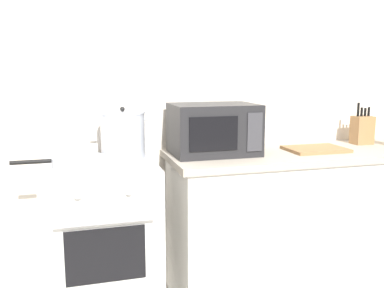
{
  "coord_description": "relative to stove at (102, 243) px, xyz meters",
  "views": [
    {
      "loc": [
        -0.47,
        -1.7,
        1.41
      ],
      "look_at": [
        0.17,
        0.6,
        1.0
      ],
      "focal_mm": 39.78,
      "sensor_mm": 36.0,
      "label": 1
    }
  ],
  "objects": [
    {
      "name": "stove",
      "position": [
        0.0,
        0.0,
        0.0
      ],
      "size": [
        0.6,
        0.64,
        0.92
      ],
      "color": "white",
      "rests_on": "ground_plane"
    },
    {
      "name": "frying_pan",
      "position": [
        -0.11,
        -0.04,
        0.48
      ],
      "size": [
        0.47,
        0.27,
        0.05
      ],
      "color": "silver",
      "rests_on": "stove"
    },
    {
      "name": "knife_block",
      "position": [
        1.77,
        0.14,
        0.56
      ],
      "size": [
        0.13,
        0.1,
        0.28
      ],
      "color": "#997047",
      "rests_on": "countertop_right"
    },
    {
      "name": "back_wall",
      "position": [
        0.65,
        0.37,
        0.79
      ],
      "size": [
        4.4,
        0.1,
        2.5
      ],
      "primitive_type": "cube",
      "color": "silver",
      "rests_on": "ground_plane"
    },
    {
      "name": "microwave",
      "position": [
        0.68,
        0.08,
        0.61
      ],
      "size": [
        0.5,
        0.37,
        0.3
      ],
      "color": "#232326",
      "rests_on": "countertop_right"
    },
    {
      "name": "lower_cabinet_right",
      "position": [
        1.25,
        0.02,
        -0.02
      ],
      "size": [
        1.64,
        0.56,
        0.88
      ],
      "primitive_type": "cube",
      "color": "white",
      "rests_on": "ground_plane"
    },
    {
      "name": "cutting_board",
      "position": [
        1.33,
        0.0,
        0.47
      ],
      "size": [
        0.36,
        0.26,
        0.02
      ],
      "primitive_type": "cube",
      "color": "#997047",
      "rests_on": "countertop_right"
    },
    {
      "name": "countertop_right",
      "position": [
        1.25,
        0.02,
        0.44
      ],
      "size": [
        1.7,
        0.6,
        0.04
      ],
      "primitive_type": "cube",
      "color": "#ADA393",
      "rests_on": "lower_cabinet_right"
    },
    {
      "name": "stock_pot",
      "position": [
        0.15,
        0.13,
        0.59
      ],
      "size": [
        0.34,
        0.26,
        0.29
      ],
      "color": "silver",
      "rests_on": "stove"
    }
  ]
}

